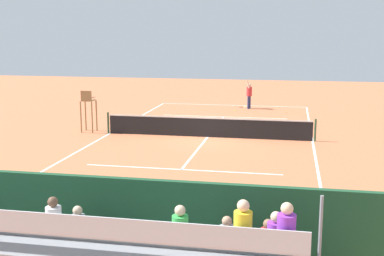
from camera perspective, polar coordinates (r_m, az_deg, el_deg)
The scene contains 12 objects.
ground_plane at distance 24.90m, azimuth 1.76°, elevation -1.02°, with size 60.00×60.00×0.00m, color #CC7047.
court_line_markings at distance 24.94m, azimuth 1.78°, elevation -0.99°, with size 10.10×22.20×0.01m.
tennis_net at distance 24.81m, azimuth 1.77°, elevation 0.12°, with size 10.30×0.10×1.07m.
backdrop_wall at distance 11.55m, azimuth -9.70°, elevation -10.17°, with size 18.00×0.16×2.00m, color #1E4C2D.
bleacher_stand at distance 10.31m, azimuth -10.93°, elevation -13.12°, with size 9.06×2.40×2.48m.
umpire_chair at distance 26.47m, azimuth -11.56°, elevation 2.36°, with size 0.67×0.67×2.14m.
courtside_bench at distance 11.89m, azimuth 0.19°, elevation -11.67°, with size 1.80×0.40×0.93m.
equipment_bag at distance 12.45m, azimuth -9.55°, elevation -12.65°, with size 0.90×0.36×0.36m, color #B22D2D.
tennis_player at distance 34.08m, azimuth 6.41°, elevation 3.86°, with size 0.45×0.56×1.93m.
tennis_racket at distance 34.82m, azimuth 5.90°, elevation 2.36°, with size 0.58×0.41×0.03m.
tennis_ball_near at distance 32.87m, azimuth 10.52°, elevation 1.76°, with size 0.07×0.07×0.07m, color #CCDB33.
tennis_ball_far at distance 33.12m, azimuth 4.80°, elevation 1.97°, with size 0.07×0.07×0.07m, color #CCDB33.
Camera 1 is at (-3.91, 24.06, 5.11)m, focal length 47.70 mm.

